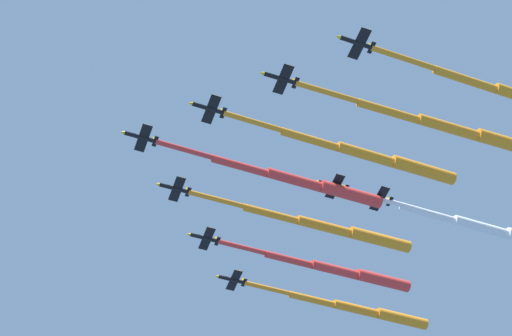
{
  "coord_description": "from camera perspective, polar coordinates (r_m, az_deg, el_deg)",
  "views": [
    {
      "loc": [
        -80.04,
        134.09,
        -14.5
      ],
      "look_at": [
        0.0,
        0.0,
        155.84
      ],
      "focal_mm": 60.21,
      "sensor_mm": 36.0,
      "label": 1
    }
  ],
  "objects": [
    {
      "name": "jet_starboard_inner",
      "position": [
        248.89,
        4.98,
        -3.99
      ],
      "size": [
        51.23,
        61.32,
        3.97
      ],
      "color": "black"
    },
    {
      "name": "jet_port_mid",
      "position": [
        227.66,
        13.12,
        2.53
      ],
      "size": [
        52.89,
        63.0,
        3.9
      ],
      "color": "black"
    },
    {
      "name": "jet_lead",
      "position": [
        234.47,
        2.97,
        -0.88
      ],
      "size": [
        48.85,
        59.8,
        4.02
      ],
      "color": "black"
    },
    {
      "name": "jet_starboard_outer",
      "position": [
        277.35,
        6.97,
        -9.33
      ],
      "size": [
        47.46,
        57.06,
        3.93
      ],
      "color": "black"
    },
    {
      "name": "jet_trail_port",
      "position": [
        258.47,
        15.15,
        -3.9
      ],
      "size": [
        52.9,
        64.72,
        3.92
      ],
      "color": "black"
    },
    {
      "name": "jet_starboard_mid",
      "position": [
        261.57,
        5.59,
        -6.8
      ],
      "size": [
        47.26,
        56.53,
        3.99
      ],
      "color": "black"
    },
    {
      "name": "jet_trail_starboard",
      "position": [
        261.8,
        16.37,
        -4.23
      ],
      "size": [
        46.03,
        56.44,
        3.98
      ],
      "color": "black"
    },
    {
      "name": "jet_port_inner",
      "position": [
        230.08,
        7.71,
        0.8
      ],
      "size": [
        49.44,
        60.81,
        4.03
      ],
      "color": "black"
    }
  ]
}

